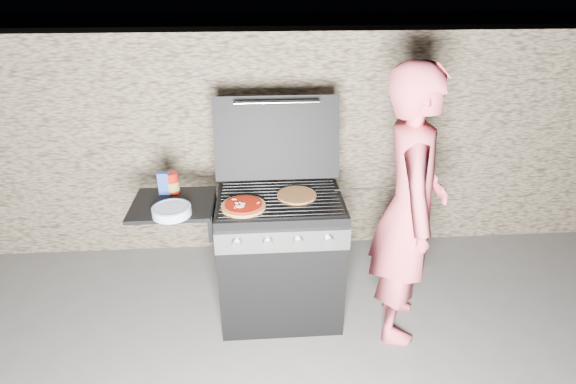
{
  "coord_description": "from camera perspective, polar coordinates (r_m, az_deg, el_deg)",
  "views": [
    {
      "loc": [
        -0.13,
        -2.51,
        2.21
      ],
      "look_at": [
        0.05,
        0.0,
        0.95
      ],
      "focal_mm": 28.0,
      "sensor_mm": 36.0,
      "label": 1
    }
  ],
  "objects": [
    {
      "name": "ground",
      "position": [
        3.34,
        -0.88,
        -14.75
      ],
      "size": [
        50.0,
        50.0,
        0.0
      ],
      "primitive_type": "plane",
      "color": "#63605E"
    },
    {
      "name": "stone_wall",
      "position": [
        3.79,
        -1.89,
        6.39
      ],
      "size": [
        8.0,
        0.35,
        1.8
      ],
      "primitive_type": "cube",
      "color": "tan",
      "rests_on": "ground"
    },
    {
      "name": "gas_grill",
      "position": [
        3.06,
        -5.67,
        -8.49
      ],
      "size": [
        1.34,
        0.79,
        0.91
      ],
      "primitive_type": null,
      "color": "black",
      "rests_on": "ground"
    },
    {
      "name": "pizza_topped",
      "position": [
        2.72,
        -5.68,
        -1.71
      ],
      "size": [
        0.3,
        0.3,
        0.03
      ],
      "primitive_type": null,
      "rotation": [
        0.0,
        0.0,
        -0.15
      ],
      "color": "#B88A44",
      "rests_on": "gas_grill"
    },
    {
      "name": "pizza_plain",
      "position": [
        2.84,
        1.11,
        -0.4
      ],
      "size": [
        0.29,
        0.29,
        0.01
      ],
      "primitive_type": "cylinder",
      "rotation": [
        0.0,
        0.0,
        0.17
      ],
      "color": "#C18746",
      "rests_on": "gas_grill"
    },
    {
      "name": "sauce_jar",
      "position": [
        2.98,
        -14.54,
        1.18
      ],
      "size": [
        0.1,
        0.1,
        0.14
      ],
      "primitive_type": "cylinder",
      "rotation": [
        0.0,
        0.0,
        -0.11
      ],
      "color": "#9A140A",
      "rests_on": "gas_grill"
    },
    {
      "name": "blue_carton",
      "position": [
        2.97,
        -15.45,
        1.06
      ],
      "size": [
        0.07,
        0.05,
        0.15
      ],
      "primitive_type": "cube",
      "rotation": [
        0.0,
        0.0,
        -0.11
      ],
      "color": "#273E94",
      "rests_on": "gas_grill"
    },
    {
      "name": "plate_stack",
      "position": [
        2.73,
        -14.55,
        -2.34
      ],
      "size": [
        0.24,
        0.24,
        0.05
      ],
      "primitive_type": "cylinder",
      "rotation": [
        0.0,
        0.0,
        -0.06
      ],
      "color": "silver",
      "rests_on": "gas_grill"
    },
    {
      "name": "person",
      "position": [
        2.83,
        15.13,
        -2.14
      ],
      "size": [
        0.55,
        0.72,
        1.78
      ],
      "primitive_type": "imported",
      "rotation": [
        0.0,
        0.0,
        1.36
      ],
      "color": "#E95662",
      "rests_on": "ground"
    },
    {
      "name": "tongs",
      "position": [
        2.88,
        9.81,
        0.33
      ],
      "size": [
        0.38,
        0.13,
        0.08
      ],
      "primitive_type": "cylinder",
      "rotation": [
        0.0,
        1.4,
        -0.31
      ],
      "color": "black",
      "rests_on": "gas_grill"
    }
  ]
}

